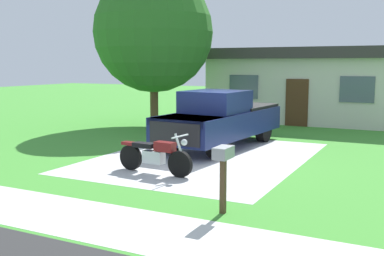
{
  "coord_description": "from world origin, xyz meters",
  "views": [
    {
      "loc": [
        5.75,
        -12.3,
        2.76
      ],
      "look_at": [
        -0.27,
        -0.33,
        0.9
      ],
      "focal_mm": 43.27,
      "sensor_mm": 36.0,
      "label": 1
    }
  ],
  "objects_px": {
    "motorcycle": "(155,155)",
    "shade_tree": "(153,33)",
    "pickup_truck": "(222,118)",
    "neighbor_house": "(310,84)",
    "mailbox": "(223,162)"
  },
  "relations": [
    {
      "from": "shade_tree",
      "to": "mailbox",
      "type": "bearing_deg",
      "value": -52.78
    },
    {
      "from": "pickup_truck",
      "to": "neighbor_house",
      "type": "relative_size",
      "value": 0.6
    },
    {
      "from": "mailbox",
      "to": "shade_tree",
      "type": "relative_size",
      "value": 0.19
    },
    {
      "from": "shade_tree",
      "to": "neighbor_house",
      "type": "relative_size",
      "value": 0.7
    },
    {
      "from": "motorcycle",
      "to": "neighbor_house",
      "type": "bearing_deg",
      "value": 85.89
    },
    {
      "from": "motorcycle",
      "to": "shade_tree",
      "type": "xyz_separation_m",
      "value": [
        -4.69,
        7.68,
        3.64
      ]
    },
    {
      "from": "motorcycle",
      "to": "shade_tree",
      "type": "distance_m",
      "value": 9.71
    },
    {
      "from": "shade_tree",
      "to": "motorcycle",
      "type": "bearing_deg",
      "value": -58.57
    },
    {
      "from": "pickup_truck",
      "to": "mailbox",
      "type": "distance_m",
      "value": 7.03
    },
    {
      "from": "shade_tree",
      "to": "neighbor_house",
      "type": "distance_m",
      "value": 8.17
    },
    {
      "from": "mailbox",
      "to": "neighbor_house",
      "type": "relative_size",
      "value": 0.13
    },
    {
      "from": "motorcycle",
      "to": "mailbox",
      "type": "relative_size",
      "value": 1.76
    },
    {
      "from": "pickup_truck",
      "to": "motorcycle",
      "type": "bearing_deg",
      "value": -89.83
    },
    {
      "from": "motorcycle",
      "to": "shade_tree",
      "type": "height_order",
      "value": "shade_tree"
    },
    {
      "from": "motorcycle",
      "to": "pickup_truck",
      "type": "height_order",
      "value": "pickup_truck"
    }
  ]
}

